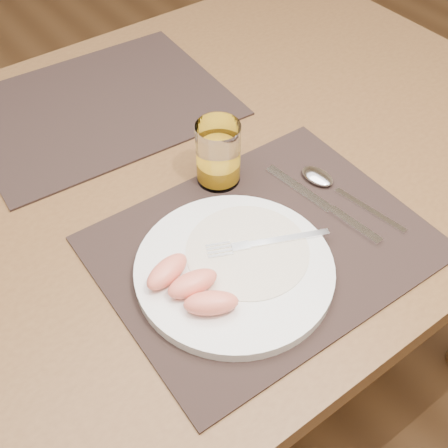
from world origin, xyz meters
TOP-DOWN VIEW (x-y plane):
  - ground at (0.00, 0.00)m, footprint 5.00×5.00m
  - table at (0.00, 0.00)m, footprint 1.40×0.90m
  - placemat_near at (0.02, -0.22)m, footprint 0.46×0.36m
  - placemat_far at (-0.01, 0.22)m, footprint 0.47×0.38m
  - plate at (-0.04, -0.24)m, footprint 0.27×0.27m
  - plate_dressing at (-0.01, -0.23)m, footprint 0.17×0.17m
  - fork at (0.00, -0.23)m, footprint 0.17×0.09m
  - knife at (0.14, -0.23)m, footprint 0.04×0.22m
  - spoon at (0.18, -0.18)m, footprint 0.05×0.19m
  - juice_glass at (0.05, -0.07)m, footprint 0.07×0.07m
  - grapefruit_wedges at (-0.12, -0.24)m, footprint 0.09×0.13m

SIDE VIEW (x-z plane):
  - ground at x=0.00m, z-range 0.00..0.00m
  - table at x=0.00m, z-range 0.29..1.04m
  - placemat_near at x=0.02m, z-range 0.75..0.75m
  - placemat_far at x=-0.01m, z-range 0.75..0.75m
  - knife at x=0.14m, z-range 0.75..0.76m
  - spoon at x=0.18m, z-range 0.75..0.77m
  - plate at x=-0.04m, z-range 0.75..0.77m
  - plate_dressing at x=-0.01m, z-range 0.77..0.77m
  - fork at x=0.00m, z-range 0.77..0.77m
  - grapefruit_wedges at x=-0.12m, z-range 0.77..0.80m
  - juice_glass at x=0.05m, z-range 0.75..0.85m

